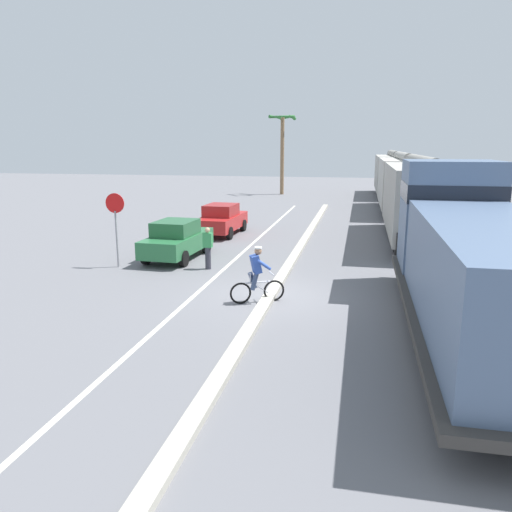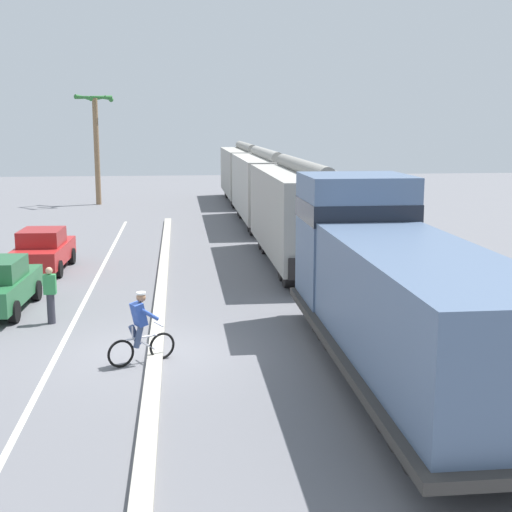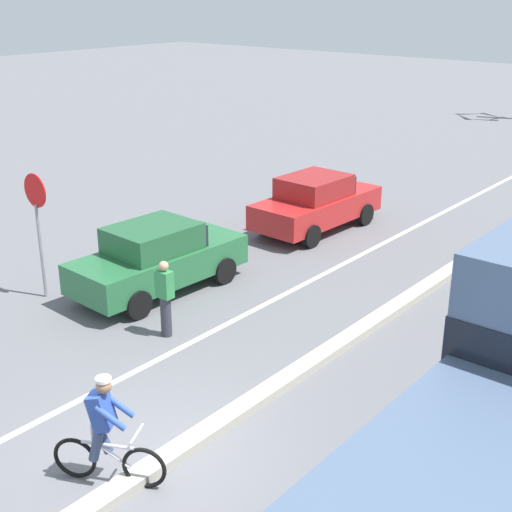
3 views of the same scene
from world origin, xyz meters
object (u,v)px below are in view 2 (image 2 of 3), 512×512
at_px(hopper_car_trailing, 245,173).
at_px(hopper_car_middle, 265,187).
at_px(locomotive, 392,293).
at_px(parked_car_red, 43,250).
at_px(palm_tree_near, 96,125).
at_px(pedestrian_by_cars, 50,294).
at_px(hopper_car_lead, 301,213).
at_px(cyclist, 140,330).

bearing_deg(hopper_car_trailing, hopper_car_middle, -90.00).
bearing_deg(locomotive, hopper_car_trailing, 90.00).
bearing_deg(parked_car_red, hopper_car_middle, 49.52).
bearing_deg(palm_tree_near, pedestrian_by_cars, -86.49).
height_order(hopper_car_middle, pedestrian_by_cars, hopper_car_middle).
xyz_separation_m(locomotive, pedestrian_by_cars, (-8.38, 4.71, -0.95)).
height_order(hopper_car_lead, palm_tree_near, palm_tree_near).
height_order(hopper_car_lead, hopper_car_middle, same).
bearing_deg(palm_tree_near, hopper_car_lead, -65.66).
bearing_deg(palm_tree_near, hopper_car_trailing, 3.31).
bearing_deg(hopper_car_lead, parked_car_red, -179.91).
bearing_deg(locomotive, pedestrian_by_cars, 150.66).
distance_m(hopper_car_middle, pedestrian_by_cars, 20.84).
xyz_separation_m(locomotive, hopper_car_lead, (0.00, 12.16, 0.28)).
bearing_deg(locomotive, palm_tree_near, 106.39).
height_order(locomotive, palm_tree_near, palm_tree_near).
bearing_deg(cyclist, hopper_car_middle, 75.94).
bearing_deg(hopper_car_trailing, parked_car_red, -113.12).
relative_size(cyclist, palm_tree_near, 0.23).
bearing_deg(hopper_car_lead, cyclist, -117.07).
xyz_separation_m(parked_car_red, palm_tree_near, (-0.31, 22.62, 4.59)).
bearing_deg(pedestrian_by_cars, hopper_car_trailing, 74.70).
bearing_deg(parked_car_red, hopper_car_trailing, 66.88).
distance_m(locomotive, pedestrian_by_cars, 9.66).
bearing_deg(pedestrian_by_cars, parked_car_red, 101.64).
height_order(locomotive, cyclist, locomotive).
height_order(locomotive, hopper_car_middle, locomotive).
bearing_deg(cyclist, parked_car_red, 110.73).
relative_size(hopper_car_middle, hopper_car_trailing, 1.00).
distance_m(hopper_car_middle, hopper_car_trailing, 11.60).
height_order(hopper_car_lead, parked_car_red, hopper_car_lead).
relative_size(hopper_car_lead, parked_car_red, 2.49).
xyz_separation_m(locomotive, palm_tree_near, (-10.23, 34.77, 3.61)).
relative_size(palm_tree_near, pedestrian_by_cars, 4.65).
bearing_deg(locomotive, parked_car_red, 129.24).
height_order(parked_car_red, cyclist, cyclist).
height_order(hopper_car_trailing, palm_tree_near, palm_tree_near).
bearing_deg(pedestrian_by_cars, hopper_car_lead, 41.60).
xyz_separation_m(hopper_car_middle, parked_car_red, (-9.91, -11.62, -1.26)).
relative_size(hopper_car_lead, cyclist, 6.18).
distance_m(hopper_car_lead, cyclist, 12.59).
distance_m(hopper_car_trailing, cyclist, 34.84).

